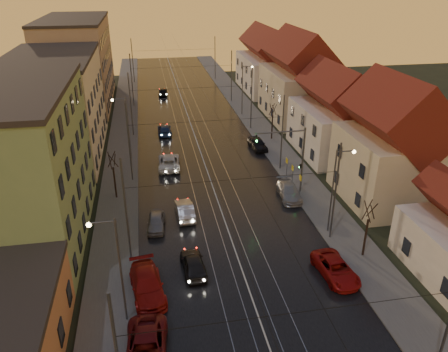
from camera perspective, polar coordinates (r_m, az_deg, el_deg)
ground at (r=30.80m, az=4.87°, el=-18.79°), size 160.00×160.00×0.00m
road at (r=65.18m, az=-4.12°, el=6.06°), size 16.00×120.00×0.04m
sidewalk_left at (r=64.95m, az=-12.96°, el=5.45°), size 4.00×120.00×0.15m
sidewalk_right at (r=66.88m, az=4.47°, el=6.60°), size 4.00×120.00×0.15m
tram_rail_0 at (r=64.99m, az=-6.06°, el=5.95°), size 0.06×120.00×0.03m
tram_rail_1 at (r=65.10m, az=-4.80°, el=6.04°), size 0.06×120.00×0.03m
tram_rail_2 at (r=65.25m, az=-3.45°, el=6.13°), size 0.06×120.00×0.03m
tram_rail_3 at (r=65.42m, az=-2.20°, el=6.21°), size 0.06×120.00×0.03m
apartment_left_1 at (r=39.85m, az=-25.64°, el=0.72°), size 10.00×18.00×13.00m
apartment_left_2 at (r=58.42m, az=-21.10°, el=8.30°), size 10.00×20.00×12.00m
apartment_left_3 at (r=81.31m, az=-18.53°, el=13.81°), size 10.00×24.00×14.00m
house_right_1 at (r=45.97m, az=21.10°, el=3.23°), size 8.67×10.20×10.80m
house_right_2 at (r=57.02m, az=14.55°, el=7.37°), size 9.18×12.24×9.20m
house_right_3 at (r=70.12m, az=9.68°, el=12.07°), size 9.18×14.28×11.50m
house_right_4 at (r=87.05m, az=5.66°, el=14.31°), size 9.18×16.32×10.00m
catenary_pole_l_1 at (r=34.71m, az=-12.68°, el=-4.51°), size 0.16×0.16×9.00m
catenary_pole_r_1 at (r=37.73m, az=14.33°, el=-2.16°), size 0.16×0.16×9.00m
catenary_pole_l_2 at (r=48.35m, az=-12.30°, el=4.23°), size 0.16×0.16×9.00m
catenary_pole_r_2 at (r=50.56m, az=7.60°, el=5.53°), size 0.16×0.16×9.00m
catenary_pole_l_3 at (r=62.61m, az=-12.08°, el=9.06°), size 0.16×0.16×9.00m
catenary_pole_r_3 at (r=64.34m, az=3.60°, el=9.99°), size 0.16×0.16×9.00m
catenary_pole_l_4 at (r=77.15m, az=-11.95°, el=12.08°), size 0.16×0.16×9.00m
catenary_pole_r_4 at (r=78.56m, az=0.98°, el=12.84°), size 0.16×0.16×9.00m
catenary_pole_l_5 at (r=94.79m, az=-11.84°, el=14.48°), size 0.16×0.16×9.00m
catenary_pole_r_5 at (r=95.94m, az=-1.18°, el=15.11°), size 0.16×0.16×9.00m
street_lamp_0 at (r=28.63m, az=-14.08°, el=-10.78°), size 1.75×0.32×8.00m
street_lamp_1 at (r=38.57m, az=14.49°, el=-0.91°), size 1.75×0.32×8.00m
street_lamp_2 at (r=53.91m, az=-12.77°, el=6.81°), size 1.75×0.32×8.00m
street_lamp_3 at (r=70.95m, az=2.67°, el=11.78°), size 1.75×0.32×8.00m
traffic_light_mast at (r=45.03m, az=9.12°, el=3.05°), size 5.30×0.32×7.20m
bare_tree_0 at (r=45.53m, az=-14.14°, el=-0.07°), size 1.09×1.09×5.11m
bare_tree_1 at (r=37.06m, az=18.12°, el=-6.78°), size 1.09×1.09×5.11m
bare_tree_2 at (r=60.75m, az=6.33°, el=6.98°), size 1.09×1.09×5.11m
driving_car_0 at (r=34.68m, az=-4.02°, el=-11.35°), size 1.97×4.34×1.45m
driving_car_1 at (r=41.84m, az=-5.16°, el=-4.43°), size 1.74×4.48×1.46m
driving_car_2 at (r=52.40m, az=-7.19°, el=1.86°), size 2.78×5.51×1.49m
driving_car_3 at (r=63.60m, az=-7.77°, el=6.01°), size 1.89×4.61×1.34m
driving_car_4 at (r=84.55m, az=-7.98°, el=10.84°), size 1.90×4.16×1.38m
parked_left_1 at (r=28.62m, az=-10.12°, el=-21.33°), size 2.84×5.58×1.51m
parked_left_2 at (r=32.98m, az=-10.01°, el=-13.83°), size 2.89×5.67×1.57m
parked_left_3 at (r=40.41m, az=-8.84°, el=-5.94°), size 1.86×3.93×1.30m
parked_right_0 at (r=35.20m, az=14.37°, el=-11.67°), size 2.66×5.08×1.36m
parked_right_1 at (r=45.61m, az=8.49°, el=-1.99°), size 2.34×4.99×1.41m
parked_right_2 at (r=57.72m, az=4.40°, el=4.23°), size 2.15×4.50×1.48m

